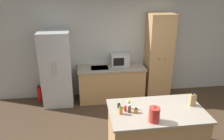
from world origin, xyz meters
TOP-DOWN VIEW (x-y plane):
  - wall_back at (0.00, 2.33)m, footprint 7.20×0.06m
  - refrigerator at (-1.85, 1.96)m, footprint 0.72×0.70m
  - back_counter at (-0.50, 1.99)m, footprint 1.72×0.67m
  - pantry_cabinet at (0.74, 2.01)m, footprint 0.62×0.60m
  - kitchen_island at (-0.01, -0.17)m, footprint 1.60×0.95m
  - microwave at (-0.26, 2.11)m, footprint 0.46×0.34m
  - knife_block at (0.64, -0.10)m, footprint 0.10×0.07m
  - spice_bottle_tall_dark at (-0.63, -0.01)m, footprint 0.06×0.06m
  - spice_bottle_short_red at (-0.54, -0.13)m, footprint 0.04×0.04m
  - spice_bottle_amber_oil at (-0.38, -0.20)m, footprint 0.06×0.06m
  - spice_bottle_green_herb at (-0.63, -0.21)m, footprint 0.06×0.06m
  - spice_bottle_pale_salt at (-0.47, -0.06)m, footprint 0.04×0.04m
  - spice_bottle_orange_cap at (-0.48, -0.18)m, footprint 0.05×0.05m
  - kettle at (-0.16, -0.47)m, footprint 0.17×0.17m
  - fire_extinguisher at (-2.37, 2.05)m, footprint 0.11×0.11m

SIDE VIEW (x-z plane):
  - fire_extinguisher at x=-2.37m, z-range -0.03..0.45m
  - back_counter at x=-0.50m, z-range 0.00..0.90m
  - kitchen_island at x=-0.01m, z-range 0.00..0.92m
  - refrigerator at x=-1.85m, z-range 0.00..1.86m
  - spice_bottle_amber_oil at x=-0.38m, z-range 0.91..0.99m
  - spice_bottle_tall_dark at x=-0.63m, z-range 0.91..1.00m
  - spice_bottle_short_red at x=-0.54m, z-range 0.91..1.01m
  - spice_bottle_green_herb at x=-0.63m, z-range 0.91..1.05m
  - spice_bottle_orange_cap at x=-0.48m, z-range 0.91..1.06m
  - spice_bottle_pale_salt at x=-0.47m, z-range 0.91..1.08m
  - knife_block at x=0.64m, z-range 0.88..1.18m
  - kettle at x=-0.16m, z-range 0.91..1.17m
  - microwave at x=-0.26m, z-range 0.90..1.19m
  - pantry_cabinet at x=0.74m, z-range 0.00..2.22m
  - wall_back at x=0.00m, z-range 0.00..2.60m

